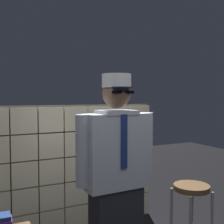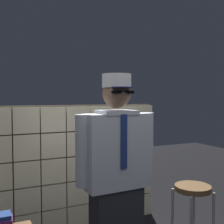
# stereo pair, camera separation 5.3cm
# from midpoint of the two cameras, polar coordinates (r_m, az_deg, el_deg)

# --- Properties ---
(glass_block_wall) EXTENTS (2.18, 0.10, 1.56)m
(glass_block_wall) POSITION_cam_midpoint_polar(r_m,az_deg,el_deg) (3.64, -7.78, -10.99)
(glass_block_wall) COLOR beige
(glass_block_wall) RESTS_ON ground
(standing_person) EXTENTS (0.73, 0.31, 1.83)m
(standing_person) POSITION_cam_midpoint_polar(r_m,az_deg,el_deg) (2.47, 0.25, -13.12)
(standing_person) COLOR #28282D
(standing_person) RESTS_ON ground
(bar_stool) EXTENTS (0.34, 0.34, 0.81)m
(bar_stool) POSITION_cam_midpoint_polar(r_m,az_deg,el_deg) (2.96, 15.03, -17.72)
(bar_stool) COLOR brown
(bar_stool) RESTS_ON ground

